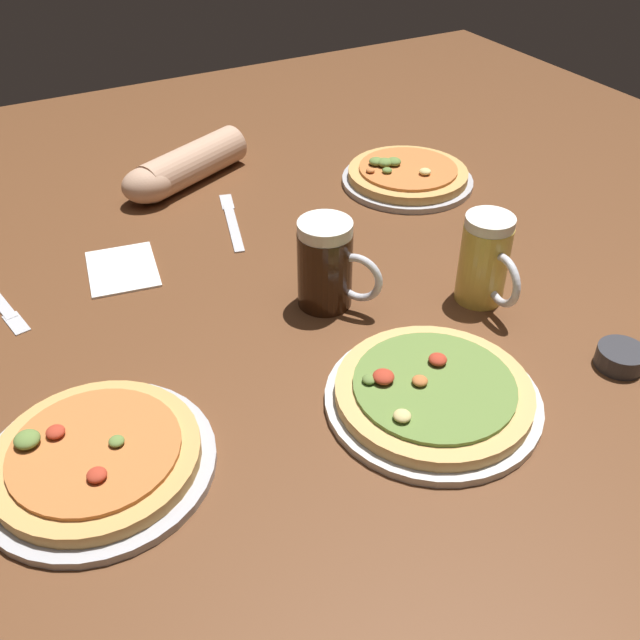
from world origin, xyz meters
name	(u,v)px	position (x,y,z in m)	size (l,w,h in m)	color
ground_plane	(320,338)	(0.00, 0.00, -0.01)	(2.40, 2.40, 0.03)	brown
pizza_plate_near	(433,394)	(0.06, -0.21, 0.02)	(0.29, 0.29, 0.05)	silver
pizza_plate_far	(407,176)	(0.39, 0.35, 0.02)	(0.27, 0.27, 0.05)	#B2B2B7
pizza_plate_side	(97,458)	(-0.36, -0.11, 0.02)	(0.28, 0.28, 0.05)	#B2B2B7
beer_mug_dark	(327,265)	(0.04, 0.06, 0.07)	(0.10, 0.12, 0.14)	black
beer_mug_pale	(486,261)	(0.26, -0.05, 0.07)	(0.08, 0.13, 0.15)	gold
ramekin_sauce	(621,357)	(0.33, -0.27, 0.01)	(0.07, 0.07, 0.03)	#333338
napkin_folded	(122,268)	(-0.22, 0.31, 0.00)	(0.11, 0.14, 0.01)	white
knife_spare	(232,220)	(0.01, 0.37, 0.00)	(0.08, 0.22, 0.01)	silver
diner_arm	(181,169)	(-0.02, 0.56, 0.04)	(0.29, 0.18, 0.08)	tan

